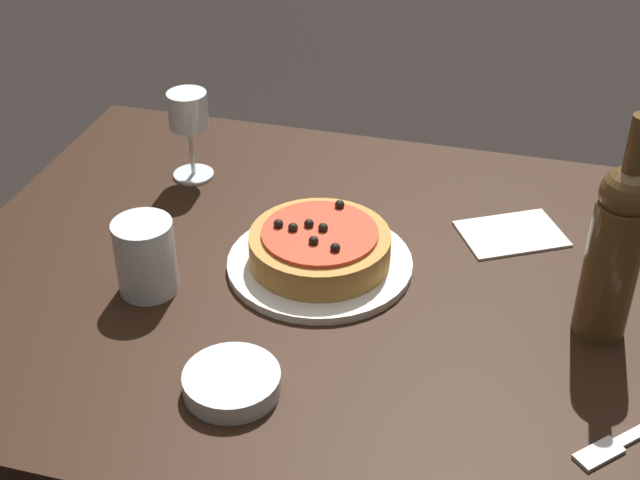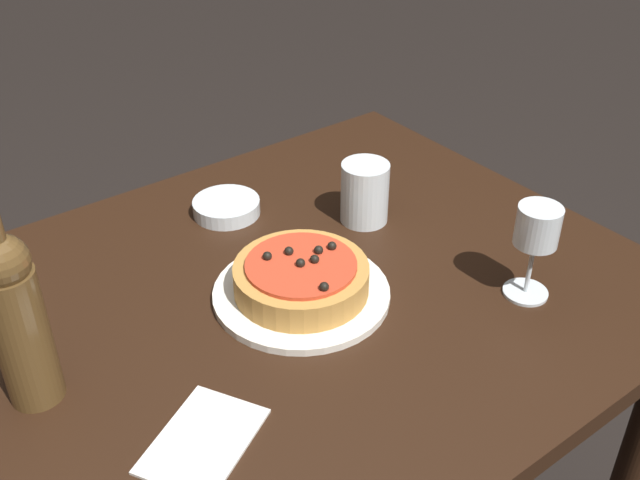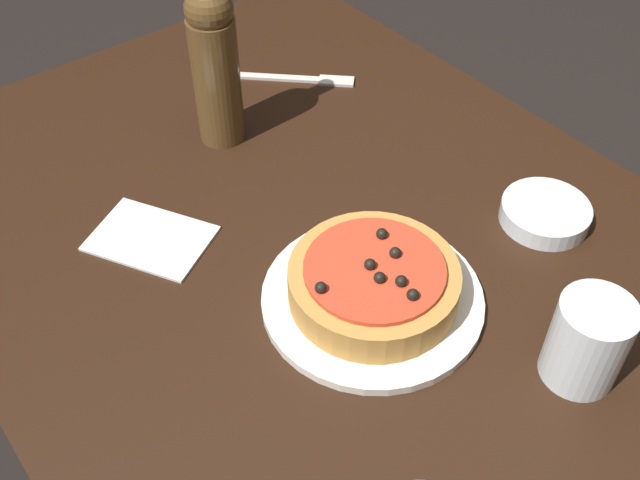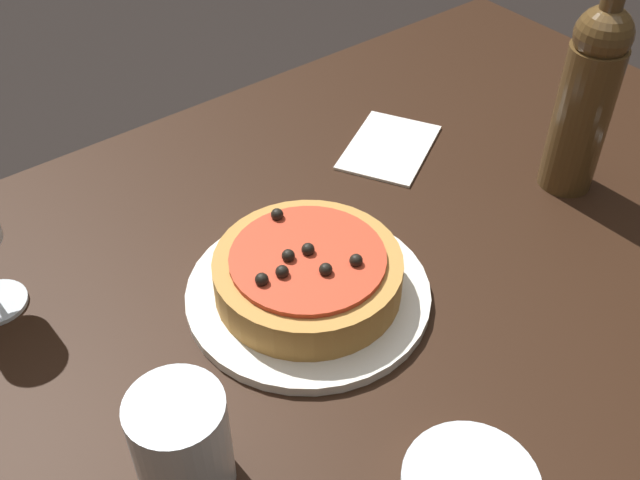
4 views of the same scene
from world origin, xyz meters
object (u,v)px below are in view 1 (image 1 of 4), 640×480
side_bowl (232,382)px  wine_bottle (615,247)px  fork (633,436)px  wine_glass (188,116)px  water_cup (146,257)px  dining_table (380,334)px  pizza (320,246)px  dinner_plate (320,264)px

side_bowl → wine_bottle: bearing=-151.0°
fork → wine_bottle: bearing=-123.4°
wine_glass → wine_bottle: (-0.66, 0.24, 0.02)m
water_cup → wine_glass: bearing=-79.2°
dining_table → wine_glass: size_ratio=8.25×
pizza → wine_glass: wine_glass is taller
dining_table → wine_glass: bearing=-30.3°
pizza → side_bowl: bearing=82.7°
dining_table → water_cup: size_ratio=11.61×
wine_bottle → side_bowl: (0.42, 0.23, -0.12)m
dinner_plate → wine_bottle: wine_bottle is taller
wine_bottle → wine_glass: bearing=-19.8°
wine_bottle → side_bowl: bearing=29.0°
pizza → water_cup: (0.22, 0.11, 0.02)m
dinner_plate → side_bowl: bearing=82.7°
wine_glass → side_bowl: 0.54m
pizza → side_bowl: pizza is taller
dining_table → wine_bottle: (-0.29, 0.02, 0.22)m
wine_glass → side_bowl: bearing=116.9°
wine_bottle → side_bowl: size_ratio=2.61×
dining_table → side_bowl: bearing=62.9°
pizza → water_cup: bearing=27.3°
wine_bottle → water_cup: size_ratio=2.86×
dinner_plate → wine_glass: bearing=-36.0°
dinner_plate → wine_bottle: size_ratio=0.86×
wine_bottle → water_cup: (0.60, 0.07, -0.08)m
wine_bottle → pizza: bearing=-5.8°
wine_glass → fork: bearing=148.8°
wine_glass → water_cup: 0.32m
wine_glass → side_bowl: (-0.24, 0.47, -0.10)m
wine_bottle → water_cup: 0.61m
water_cup → pizza: bearing=-152.7°
dinner_plate → pizza: 0.03m
dinner_plate → wine_bottle: 0.41m
water_cup → fork: (-0.65, 0.12, -0.05)m
wine_bottle → fork: bearing=102.5°
wine_glass → fork: (-0.70, 0.43, -0.11)m
wine_glass → wine_bottle: 0.71m
pizza → wine_glass: bearing=-36.0°
dining_table → dinner_plate: size_ratio=4.70×
fork → wine_glass: bearing=-77.0°
dining_table → pizza: pizza is taller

